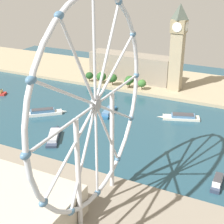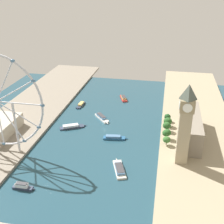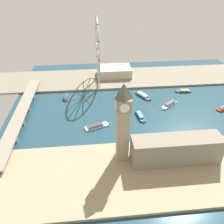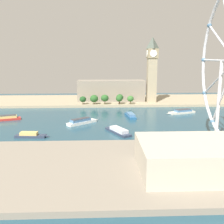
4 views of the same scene
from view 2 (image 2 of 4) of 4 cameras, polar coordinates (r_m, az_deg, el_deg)
The scene contains 13 objects.
ground_plane at distance 361.42m, azimuth -1.49°, elevation -3.43°, with size 400.04×400.04×0.00m, color #234756.
riverbank_left at distance 356.36m, azimuth 16.93°, elevation -4.80°, with size 90.00×520.00×3.00m, color tan.
riverbank_right at distance 399.62m, azimuth -17.81°, elevation -1.55°, with size 90.00×520.00×3.00m, color gray.
clock_tower at distance 283.06m, azimuth 14.37°, elevation -2.22°, with size 14.48×14.48×83.15m.
parliament_block at distance 343.89m, azimuth 15.31°, elevation -2.80°, with size 22.00×88.98×27.71m, color gray.
tree_row_embankment at distance 350.89m, azimuth 10.94°, elevation -2.94°, with size 10.96×68.02×12.49m.
tour_boat_0 at distance 277.64m, azimuth -17.37°, elevation -14.02°, with size 21.95×5.44×6.30m.
tour_boat_1 at distance 428.74m, azimuth -6.26°, elevation 1.45°, with size 8.23×28.00×4.27m.
tour_boat_2 at distance 366.89m, azimuth -8.06°, elevation -2.90°, with size 34.05×20.91×4.53m.
tour_boat_3 at distance 287.82m, azimuth 1.48°, elevation -11.28°, with size 18.46×35.14×4.51m.
tour_boat_4 at distance 450.36m, azimuth 2.31°, elevation 2.83°, with size 15.55×30.42×5.17m.
tour_boat_5 at distance 385.73m, azimuth -2.04°, elevation -1.12°, with size 25.80×29.95×5.43m.
tour_boat_6 at distance 339.19m, azimuth 0.45°, elevation -5.12°, with size 30.50×10.11×4.42m.
Camera 2 is at (-71.09, 309.60, 172.39)m, focal length 45.81 mm.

